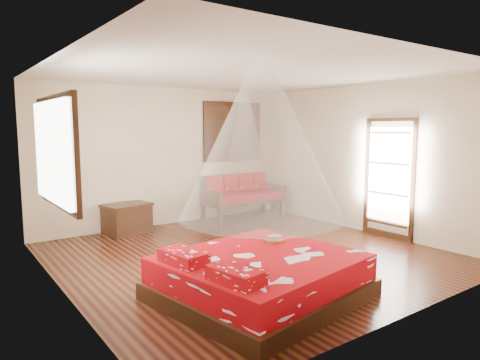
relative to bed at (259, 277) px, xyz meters
name	(u,v)px	position (x,y,z in m)	size (l,w,h in m)	color
room	(249,166)	(0.92, 1.44, 1.15)	(5.54, 5.54, 2.84)	black
bed	(259,277)	(0.00, 0.00, 0.00)	(2.44, 2.27, 0.64)	black
daybed	(241,194)	(2.52, 3.82, 0.27)	(1.81, 0.81, 0.95)	black
storage_chest	(127,218)	(-0.11, 3.89, 0.03)	(0.93, 0.76, 0.57)	black
shutter_panel	(233,132)	(2.52, 4.15, 1.65)	(1.52, 0.06, 1.32)	black
window_left	(58,152)	(-1.79, 1.64, 1.45)	(0.10, 1.74, 1.34)	black
glazed_door	(389,179)	(3.64, 0.84, 0.82)	(0.08, 1.02, 2.16)	black
wine_tray	(274,237)	(0.57, 0.41, 0.31)	(0.27, 0.27, 0.22)	brown
mosquito_net_main	(261,140)	(0.02, 0.00, 1.60)	(1.89, 1.89, 1.80)	white
mosquito_net_daybed	(245,127)	(2.52, 3.69, 1.75)	(0.85, 0.85, 1.50)	white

